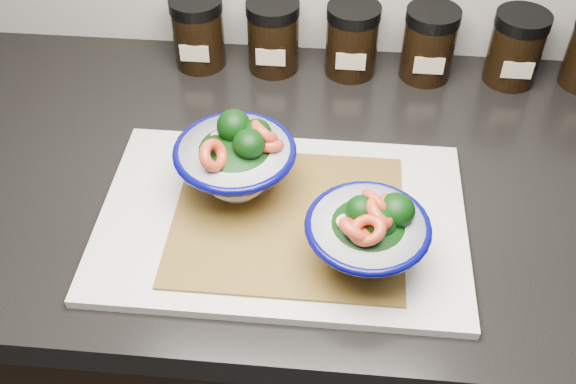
# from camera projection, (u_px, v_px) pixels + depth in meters

# --- Properties ---
(cabinet) EXTENTS (3.43, 0.58, 0.86)m
(cabinet) POSITION_uv_depth(u_px,v_px,m) (354.00, 362.00, 1.23)
(cabinet) COLOR black
(cabinet) RESTS_ON ground
(countertop) EXTENTS (3.50, 0.60, 0.04)m
(countertop) POSITION_uv_depth(u_px,v_px,m) (377.00, 186.00, 0.91)
(countertop) COLOR black
(countertop) RESTS_ON cabinet
(cutting_board) EXTENTS (0.45, 0.30, 0.01)m
(cutting_board) POSITION_uv_depth(u_px,v_px,m) (282.00, 220.00, 0.83)
(cutting_board) COLOR silver
(cutting_board) RESTS_ON countertop
(bamboo_mat) EXTENTS (0.28, 0.24, 0.00)m
(bamboo_mat) POSITION_uv_depth(u_px,v_px,m) (288.00, 219.00, 0.82)
(bamboo_mat) COLOR olive
(bamboo_mat) RESTS_ON cutting_board
(bowl_left) EXTENTS (0.15, 0.15, 0.11)m
(bowl_left) POSITION_uv_depth(u_px,v_px,m) (237.00, 161.00, 0.82)
(bowl_left) COLOR white
(bowl_left) RESTS_ON bamboo_mat
(bowl_right) EXTENTS (0.14, 0.14, 0.10)m
(bowl_right) POSITION_uv_depth(u_px,v_px,m) (368.00, 235.00, 0.74)
(bowl_right) COLOR white
(bowl_right) RESTS_ON bamboo_mat
(spice_jar_a) EXTENTS (0.08, 0.08, 0.11)m
(spice_jar_a) POSITION_uv_depth(u_px,v_px,m) (198.00, 32.00, 1.05)
(spice_jar_a) COLOR black
(spice_jar_a) RESTS_ON countertop
(spice_jar_b) EXTENTS (0.08, 0.08, 0.11)m
(spice_jar_b) POSITION_uv_depth(u_px,v_px,m) (273.00, 36.00, 1.04)
(spice_jar_b) COLOR black
(spice_jar_b) RESTS_ON countertop
(spice_jar_c) EXTENTS (0.08, 0.08, 0.11)m
(spice_jar_c) POSITION_uv_depth(u_px,v_px,m) (352.00, 40.00, 1.03)
(spice_jar_c) COLOR black
(spice_jar_c) RESTS_ON countertop
(spice_jar_d) EXTENTS (0.08, 0.08, 0.11)m
(spice_jar_d) POSITION_uv_depth(u_px,v_px,m) (429.00, 44.00, 1.02)
(spice_jar_d) COLOR black
(spice_jar_d) RESTS_ON countertop
(spice_jar_e) EXTENTS (0.08, 0.08, 0.11)m
(spice_jar_e) POSITION_uv_depth(u_px,v_px,m) (516.00, 48.00, 1.02)
(spice_jar_e) COLOR black
(spice_jar_e) RESTS_ON countertop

